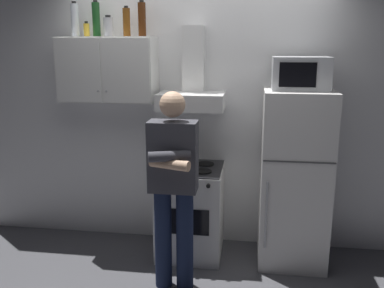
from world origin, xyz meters
name	(u,v)px	position (x,y,z in m)	size (l,w,h in m)	color
ground_plane	(192,265)	(0.00, 0.00, 0.00)	(7.00, 7.00, 0.00)	#4C4C51
back_wall_tiled	(201,110)	(0.00, 0.60, 1.35)	(4.80, 0.10, 2.70)	white
upper_cabinet	(108,70)	(-0.85, 0.37, 1.75)	(0.90, 0.37, 0.60)	white
stove_oven	(191,211)	(-0.05, 0.25, 0.43)	(0.60, 0.62, 0.87)	white
range_hood	(192,87)	(-0.05, 0.38, 1.60)	(0.60, 0.44, 0.75)	white
refrigerator	(294,178)	(0.90, 0.25, 0.80)	(0.60, 0.62, 1.60)	white
microwave	(300,73)	(0.90, 0.27, 1.74)	(0.48, 0.37, 0.28)	#B7BABF
person_standing	(173,185)	(-0.10, -0.36, 0.90)	(0.38, 0.33, 1.64)	#192342
bottle_wine_green	(96,19)	(-0.95, 0.41, 2.21)	(0.07, 0.07, 0.32)	#19471E
bottle_vodka_clear	(75,20)	(-1.16, 0.40, 2.20)	(0.07, 0.07, 0.32)	silver
bottle_beer_brown	(127,22)	(-0.66, 0.40, 2.18)	(0.07, 0.07, 0.27)	brown
bottle_rum_dark	(142,19)	(-0.52, 0.40, 2.20)	(0.07, 0.07, 0.32)	#47230F
bottle_canister_steel	(108,27)	(-0.82, 0.36, 2.14)	(0.09, 0.09, 0.19)	#B2B5BA
bottle_spice_jar	(87,30)	(-1.03, 0.36, 2.11)	(0.05, 0.05, 0.14)	gold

